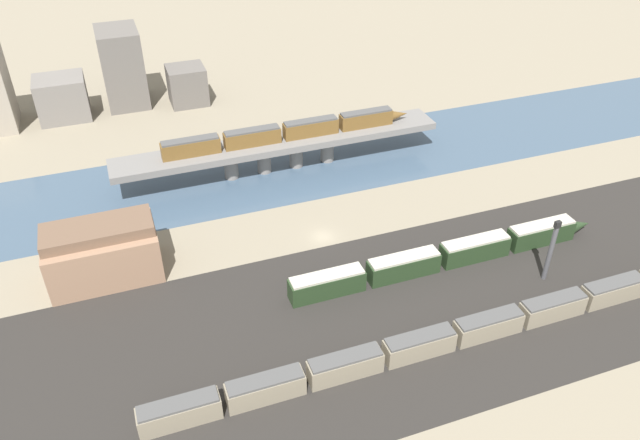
% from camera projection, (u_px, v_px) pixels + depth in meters
% --- Properties ---
extents(ground_plane, '(400.00, 400.00, 0.00)m').
position_uv_depth(ground_plane, '(323.00, 237.00, 117.23)').
color(ground_plane, gray).
extents(railbed_yard, '(280.00, 42.00, 0.01)m').
position_uv_depth(railbed_yard, '(375.00, 321.00, 98.73)').
color(railbed_yard, '#282623').
rests_on(railbed_yard, ground).
extents(river_water, '(320.00, 29.37, 0.01)m').
position_uv_depth(river_water, '(281.00, 168.00, 138.14)').
color(river_water, '#3D5166').
rests_on(river_water, ground).
extents(bridge, '(71.62, 8.40, 7.03)m').
position_uv_depth(bridge, '(280.00, 146.00, 134.91)').
color(bridge, slate).
rests_on(bridge, ground).
extents(train_on_bridge, '(55.46, 2.63, 3.63)m').
position_uv_depth(train_on_bridge, '(288.00, 131.00, 133.66)').
color(train_on_bridge, brown).
rests_on(train_on_bridge, bridge).
extents(train_yard_near, '(97.23, 2.92, 3.80)m').
position_uv_depth(train_yard_near, '(462.00, 333.00, 93.98)').
color(train_yard_near, gray).
rests_on(train_yard_near, ground).
extents(train_yard_mid, '(59.42, 3.17, 4.13)m').
position_uv_depth(train_yard_mid, '(447.00, 256.00, 109.25)').
color(train_yard_mid, '#23381E').
rests_on(train_yard_mid, ground).
extents(warehouse_building, '(18.32, 10.91, 10.47)m').
position_uv_depth(warehouse_building, '(103.00, 252.00, 105.28)').
color(warehouse_building, '#937056').
rests_on(warehouse_building, ground).
extents(signal_tower, '(1.00, 0.82, 11.93)m').
position_uv_depth(signal_tower, '(551.00, 251.00, 103.94)').
color(signal_tower, '#4C4C51').
rests_on(signal_tower, ground).
extents(city_block_left, '(12.16, 10.53, 10.62)m').
position_uv_depth(city_block_left, '(62.00, 98.00, 156.45)').
color(city_block_left, slate).
rests_on(city_block_left, ground).
extents(city_block_center, '(10.29, 13.79, 19.79)m').
position_uv_depth(city_block_center, '(122.00, 67.00, 161.30)').
color(city_block_center, '#605B56').
rests_on(city_block_center, ground).
extents(city_block_right, '(9.58, 9.07, 9.88)m').
position_uv_depth(city_block_right, '(187.00, 85.00, 164.11)').
color(city_block_right, '#605B56').
rests_on(city_block_right, ground).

